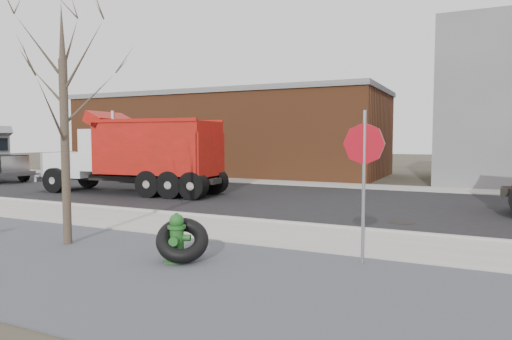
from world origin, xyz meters
The scene contains 12 objects.
ground centered at (0.00, 0.00, 0.00)m, with size 120.00×120.00×0.00m, color #383328.
gravel_verge centered at (0.00, -3.50, 0.01)m, with size 60.00×5.00×0.03m, color slate.
sidewalk centered at (0.00, 0.25, 0.03)m, with size 60.00×2.50×0.06m, color #9E9B93.
curb centered at (0.00, 1.55, 0.06)m, with size 60.00×0.15×0.11m, color #9E9B93.
road centered at (0.00, 6.30, 0.01)m, with size 60.00×9.40×0.02m, color black.
far_sidewalk centered at (0.00, 12.00, 0.03)m, with size 60.00×2.00×0.06m, color #9E9B93.
building_brick centered at (-10.00, 17.00, 2.65)m, with size 20.20×8.20×5.30m.
bare_tree centered at (-3.20, -2.60, 3.30)m, with size 3.20×3.20×5.20m.
fire_hydrant centered at (-0.22, -2.75, 0.43)m, with size 0.53×0.52×0.93m.
truck_tire centered at (-0.12, -2.71, 0.43)m, with size 1.31×1.29×0.86m.
stop_sign centered at (2.94, -1.40, 1.92)m, with size 0.69×0.40×2.83m.
dump_truck_red_b centered at (-7.88, 5.31, 1.73)m, with size 8.09×2.95×3.39m.
Camera 1 is at (4.72, -9.68, 2.32)m, focal length 32.00 mm.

